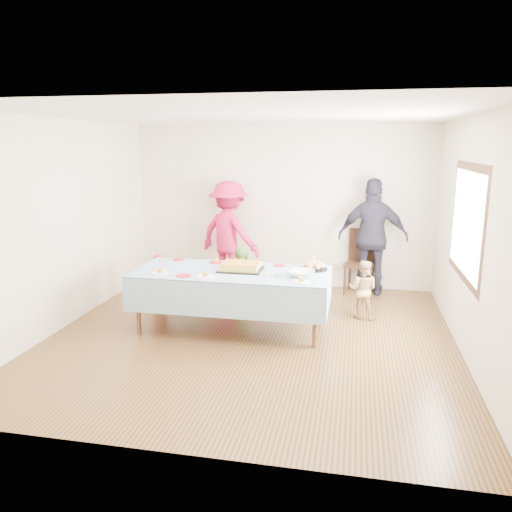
{
  "coord_description": "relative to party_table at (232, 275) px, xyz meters",
  "views": [
    {
      "loc": [
        1.23,
        -5.79,
        2.38
      ],
      "look_at": [
        0.0,
        0.3,
        0.98
      ],
      "focal_mm": 35.0,
      "sensor_mm": 36.0,
      "label": 1
    }
  ],
  "objects": [
    {
      "name": "birthday_cake",
      "position": [
        0.11,
        0.06,
        0.1
      ],
      "size": [
        0.56,
        0.43,
        0.1
      ],
      "color": "black",
      "rests_on": "party_table"
    },
    {
      "name": "room_walls",
      "position": [
        0.36,
        -0.23,
        1.05
      ],
      "size": [
        5.04,
        5.04,
        2.72
      ],
      "color": "beige",
      "rests_on": "ground"
    },
    {
      "name": "adult_left",
      "position": [
        -0.53,
        1.96,
        0.17
      ],
      "size": [
        1.32,
        1.08,
        1.78
      ],
      "primitive_type": "imported",
      "rotation": [
        0.0,
        0.0,
        2.71
      ],
      "color": "#C9194E",
      "rests_on": "ground"
    },
    {
      "name": "plate_white_right",
      "position": [
        0.94,
        -0.35,
        0.06
      ],
      "size": [
        0.22,
        0.22,
        0.01
      ],
      "primitive_type": "cylinder",
      "color": "white",
      "rests_on": "party_table"
    },
    {
      "name": "fork_pile",
      "position": [
        0.57,
        -0.17,
        0.09
      ],
      "size": [
        0.24,
        0.18,
        0.07
      ],
      "primitive_type": null,
      "color": "white",
      "rests_on": "party_table"
    },
    {
      "name": "plate_red_far_a",
      "position": [
        -0.88,
        0.46,
        0.06
      ],
      "size": [
        0.16,
        0.16,
        0.01
      ],
      "primitive_type": "cylinder",
      "color": "red",
      "rests_on": "party_table"
    },
    {
      "name": "toddler_mid",
      "position": [
        -0.22,
        1.48,
        -0.32
      ],
      "size": [
        0.45,
        0.36,
        0.8
      ],
      "primitive_type": "imported",
      "rotation": [
        0.0,
        0.0,
        2.83
      ],
      "color": "#427828",
      "rests_on": "ground"
    },
    {
      "name": "toddler_right",
      "position": [
        1.68,
        0.75,
        -0.31
      ],
      "size": [
        0.45,
        0.38,
        0.82
      ],
      "primitive_type": "imported",
      "rotation": [
        0.0,
        0.0,
        2.95
      ],
      "color": "#AD8550",
      "rests_on": "ground"
    },
    {
      "name": "plate_red_far_b",
      "position": [
        -0.32,
        0.4,
        0.06
      ],
      "size": [
        0.19,
        0.19,
        0.01
      ],
      "primitive_type": "cylinder",
      "color": "red",
      "rests_on": "party_table"
    },
    {
      "name": "dining_chair",
      "position": [
        1.65,
        2.05,
        -0.15
      ],
      "size": [
        0.52,
        0.52,
        1.03
      ],
      "rotation": [
        0.0,
        0.0,
        -0.19
      ],
      "color": "black",
      "rests_on": "ground"
    },
    {
      "name": "plate_white_mid",
      "position": [
        -0.24,
        -0.35,
        0.06
      ],
      "size": [
        0.23,
        0.23,
        0.01
      ],
      "primitive_type": "cylinder",
      "color": "white",
      "rests_on": "party_table"
    },
    {
      "name": "plate_red_near",
      "position": [
        -0.52,
        -0.37,
        0.06
      ],
      "size": [
        0.19,
        0.19,
        0.01
      ],
      "primitive_type": "cylinder",
      "color": "red",
      "rests_on": "party_table"
    },
    {
      "name": "plate_red_far_d",
      "position": [
        0.57,
        0.4,
        0.06
      ],
      "size": [
        0.16,
        0.16,
        0.01
      ],
      "primitive_type": "cylinder",
      "color": "red",
      "rests_on": "party_table"
    },
    {
      "name": "party_table",
      "position": [
        0.0,
        0.0,
        0.0
      ],
      "size": [
        2.5,
        1.1,
        0.78
      ],
      "color": "#532F1C",
      "rests_on": "ground"
    },
    {
      "name": "punch_bowl",
      "position": [
        0.91,
        -0.1,
        0.09
      ],
      "size": [
        0.32,
        0.32,
        0.08
      ],
      "primitive_type": "imported",
      "color": "silver",
      "rests_on": "party_table"
    },
    {
      "name": "rolls_tray",
      "position": [
        1.04,
        0.28,
        0.1
      ],
      "size": [
        0.34,
        0.34,
        0.1
      ],
      "color": "black",
      "rests_on": "party_table"
    },
    {
      "name": "party_hat",
      "position": [
        1.0,
        0.43,
        0.15
      ],
      "size": [
        0.11,
        0.11,
        0.18
      ],
      "primitive_type": "cone",
      "color": "silver",
      "rests_on": "party_table"
    },
    {
      "name": "plate_red_far_c",
      "position": [
        0.02,
        0.45,
        0.06
      ],
      "size": [
        0.19,
        0.19,
        0.01
      ],
      "primitive_type": "cylinder",
      "color": "red",
      "rests_on": "party_table"
    },
    {
      "name": "adult_right",
      "position": [
        1.82,
        1.96,
        0.21
      ],
      "size": [
        1.12,
        0.53,
        1.86
      ],
      "primitive_type": "imported",
      "rotation": [
        0.0,
        0.0,
        3.07
      ],
      "color": "#2A2938",
      "rests_on": "ground"
    },
    {
      "name": "plate_white_left",
      "position": [
        -0.86,
        -0.3,
        0.06
      ],
      "size": [
        0.22,
        0.22,
        0.01
      ],
      "primitive_type": "cylinder",
      "color": "white",
      "rests_on": "party_table"
    },
    {
      "name": "ground",
      "position": [
        0.3,
        -0.24,
        -0.72
      ],
      "size": [
        5.0,
        5.0,
        0.0
      ],
      "primitive_type": "plane",
      "color": "#412A12",
      "rests_on": "ground"
    },
    {
      "name": "toddler_left",
      "position": [
        -1.38,
        0.86,
        -0.35
      ],
      "size": [
        0.31,
        0.25,
        0.75
      ],
      "primitive_type": "imported",
      "rotation": [
        0.0,
        0.0,
        3.41
      ],
      "color": "red",
      "rests_on": "ground"
    }
  ]
}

